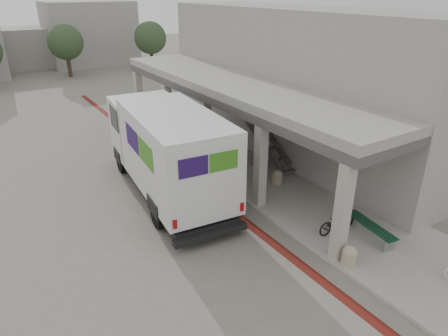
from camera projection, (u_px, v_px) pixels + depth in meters
ground at (220, 228)px, 14.22m from camera, size 120.00×120.00×0.00m
bike_lane_stripe at (215, 198)px, 16.25m from camera, size 0.35×40.00×0.01m
sidewalk at (304, 197)px, 16.17m from camera, size 4.40×28.00×0.12m
transit_building at (288, 86)px, 19.63m from camera, size 7.60×17.00×7.00m
distant_backdrop at (1, 44)px, 39.19m from camera, size 28.00×10.00×6.50m
tree_mid at (65, 42)px, 36.87m from camera, size 3.20×3.20×4.80m
tree_right at (150, 38)px, 40.04m from camera, size 3.20×3.20×4.80m
fedex_truck at (166, 149)px, 15.87m from camera, size 3.53×8.91×3.71m
bench at (370, 228)px, 13.38m from camera, size 0.74×2.09×0.48m
bollard_near at (349, 256)px, 12.02m from camera, size 0.45×0.45×0.68m
bollard_far at (277, 177)px, 17.04m from camera, size 0.44×0.44×0.66m
utility_cabinet at (259, 157)px, 18.72m from camera, size 0.45×0.58×0.92m
bicycle_black at (337, 221)px, 13.65m from camera, size 1.60×0.63×0.83m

